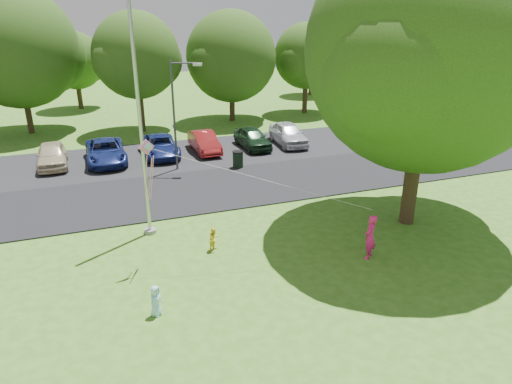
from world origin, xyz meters
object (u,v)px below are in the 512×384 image
object	(u,v)px
woman	(370,237)
child_yellow	(214,239)
big_tree	(427,57)
flagpole	(141,135)
street_lamp	(178,106)
trash_can	(238,160)
kite	(156,162)
child_blue	(156,301)

from	to	relation	value
woman	child_yellow	distance (m)	5.81
big_tree	flagpole	bearing A→B (deg)	164.93
big_tree	woman	world-z (taller)	big_tree
flagpole	child_yellow	size ratio (longest dim) A/B	10.68
big_tree	woman	bearing A→B (deg)	-147.77
street_lamp	trash_can	distance (m)	4.57
kite	flagpole	bearing A→B (deg)	75.90
big_tree	woman	distance (m)	7.16
street_lamp	big_tree	world-z (taller)	big_tree
kite	trash_can	bearing A→B (deg)	40.99
big_tree	woman	xyz separation A→B (m)	(-3.19, -2.01, -6.08)
street_lamp	flagpole	bearing A→B (deg)	-88.51
flagpole	child_blue	world-z (taller)	flagpole
child_yellow	trash_can	bearing A→B (deg)	30.52
street_lamp	trash_can	xyz separation A→B (m)	(3.18, -0.80, -3.19)
flagpole	child_yellow	world-z (taller)	flagpole
kite	child_yellow	bearing A→B (deg)	-8.04
big_tree	child_yellow	world-z (taller)	big_tree
child_yellow	child_blue	bearing A→B (deg)	-165.46
child_yellow	child_blue	xyz separation A→B (m)	(-2.70, -3.31, 0.03)
child_blue	flagpole	bearing A→B (deg)	37.33
woman	kite	bearing A→B (deg)	-60.75
big_tree	child_blue	xyz separation A→B (m)	(-11.11, -2.82, -6.43)
street_lamp	child_blue	size ratio (longest dim) A/B	6.21
trash_can	woman	world-z (taller)	woman
flagpole	kite	world-z (taller)	flagpole
street_lamp	kite	size ratio (longest dim) A/B	0.80
street_lamp	woman	xyz separation A→B (m)	(4.49, -12.44, -2.85)
woman	child_blue	xyz separation A→B (m)	(-7.92, -0.81, -0.35)
child_yellow	flagpole	bearing A→B (deg)	95.76
child_yellow	kite	xyz separation A→B (m)	(-1.97, -0.32, 3.38)
child_blue	kite	xyz separation A→B (m)	(0.72, 3.00, 3.36)
woman	street_lamp	bearing A→B (deg)	-113.97
big_tree	child_blue	distance (m)	13.15
street_lamp	trash_can	world-z (taller)	street_lamp
kite	street_lamp	bearing A→B (deg)	58.09
flagpole	street_lamp	xyz separation A→B (m)	(2.85, 7.59, -0.46)
big_tree	street_lamp	bearing A→B (deg)	126.38
big_tree	child_yellow	distance (m)	10.62
street_lamp	child_blue	world-z (taller)	street_lamp
trash_can	big_tree	xyz separation A→B (m)	(4.51, -9.63, 6.41)
trash_can	child_blue	distance (m)	14.09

